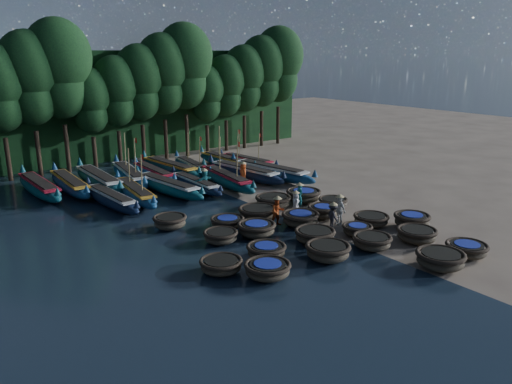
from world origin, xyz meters
TOP-DOWN VIEW (x-y plane):
  - ground at (0.00, 0.00)m, footprint 120.00×120.00m
  - foliage_wall at (0.00, 23.50)m, footprint 40.00×3.00m
  - coracle_3 at (0.90, -10.38)m, footprint 2.58×2.58m
  - coracle_4 at (3.22, -10.35)m, footprint 2.33×2.33m
  - coracle_5 at (-6.22, -6.23)m, footprint 2.64×2.64m
  - coracle_6 at (-2.63, -6.48)m, footprint 2.26×2.26m
  - coracle_7 at (0.22, -6.85)m, footprint 2.40×2.40m
  - coracle_8 at (2.92, -7.65)m, footprint 2.32×2.32m
  - coracle_9 at (4.56, -6.14)m, footprint 2.24×2.24m
  - coracle_10 at (-7.59, -4.50)m, footprint 2.21×2.21m
  - coracle_11 at (-4.88, -4.46)m, footprint 2.04×2.04m
  - coracle_12 at (-1.53, -4.42)m, footprint 2.66×2.66m
  - coracle_13 at (1.09, -5.09)m, footprint 2.04×2.04m
  - coracle_14 at (3.00, -4.44)m, footprint 2.17×2.17m
  - coracle_15 at (-5.55, -1.37)m, footprint 2.03×2.03m
  - coracle_16 at (-3.44, -1.78)m, footprint 2.59×2.59m
  - coracle_17 at (-0.38, -2.02)m, footprint 2.23×2.23m
  - coracle_18 at (1.78, -1.73)m, footprint 2.20×2.20m
  - coracle_19 at (3.76, -0.62)m, footprint 2.26×2.26m
  - coracle_20 at (-6.64, 2.28)m, footprint 2.39×2.39m
  - coracle_21 at (-3.94, 0.35)m, footprint 2.29×2.29m
  - coracle_22 at (-1.63, 0.45)m, footprint 2.52×2.52m
  - coracle_23 at (0.66, 1.79)m, footprint 2.41×2.41m
  - coracle_24 at (3.15, 1.55)m, footprint 2.75×2.75m
  - long_boat_2 at (-7.68, 8.53)m, footprint 1.74×7.77m
  - long_boat_3 at (-5.84, 8.93)m, footprint 2.23×8.08m
  - long_boat_4 at (-3.29, 8.97)m, footprint 2.44×8.47m
  - long_boat_5 at (-1.21, 8.57)m, footprint 1.36×7.26m
  - long_boat_6 at (1.25, 8.12)m, footprint 2.49×8.52m
  - long_boat_7 at (3.57, 8.97)m, footprint 2.66×8.75m
  - long_boat_8 at (5.36, 7.81)m, footprint 2.99×9.11m
  - long_boat_9 at (-10.69, 14.28)m, footprint 1.74×8.74m
  - long_boat_10 at (-8.68, 13.85)m, footprint 1.81×8.65m
  - long_boat_11 at (-6.58, 13.68)m, footprint 1.78×9.22m
  - long_boat_12 at (-4.09, 13.76)m, footprint 2.81×8.71m
  - long_boat_13 at (-2.16, 13.45)m, footprint 1.55×7.70m
  - long_boat_14 at (-0.35, 14.15)m, footprint 2.28×8.68m
  - long_boat_15 at (1.51, 13.62)m, footprint 2.27×7.58m
  - long_boat_16 at (4.75, 13.29)m, footprint 1.70×8.39m
  - long_boat_17 at (6.44, 12.50)m, footprint 2.30×7.31m
  - fisherman_0 at (0.85, -0.18)m, footprint 0.69×0.84m
  - fisherman_1 at (1.88, 0.61)m, footprint 0.52×0.63m
  - fisherman_2 at (-1.31, -1.03)m, footprint 0.98×0.86m
  - fisherman_3 at (0.88, -3.39)m, footprint 0.79×1.08m
  - fisherman_4 at (1.69, -3.12)m, footprint 0.59×1.09m
  - fisherman_5 at (-0.87, 7.81)m, footprint 1.62×0.85m
  - fisherman_6 at (2.49, 7.63)m, footprint 0.74×0.96m
  - tree_3 at (-9.10, 20.00)m, footprint 4.92×4.92m
  - tree_4 at (-6.80, 20.00)m, footprint 5.34×5.34m
  - tree_5 at (-4.50, 20.00)m, footprint 3.68×3.68m
  - tree_6 at (-2.20, 20.00)m, footprint 4.09×4.09m
  - tree_7 at (0.10, 20.00)m, footprint 4.51×4.51m
  - tree_8 at (2.40, 20.00)m, footprint 4.92×4.92m
  - tree_9 at (4.70, 20.00)m, footprint 5.34×5.34m
  - tree_10 at (7.00, 20.00)m, footprint 3.68×3.68m
  - tree_11 at (9.30, 20.00)m, footprint 4.09×4.09m
  - tree_12 at (11.60, 20.00)m, footprint 4.51×4.51m
  - tree_13 at (13.90, 20.00)m, footprint 4.92×4.92m
  - tree_14 at (16.20, 20.00)m, footprint 5.34×5.34m

SIDE VIEW (x-z plane):
  - ground at x=0.00m, z-range 0.00..0.00m
  - coracle_13 at x=1.09m, z-range 0.05..0.69m
  - coracle_19 at x=3.76m, z-range 0.05..0.70m
  - coracle_21 at x=-3.94m, z-range 0.05..0.70m
  - coracle_10 at x=-7.59m, z-range 0.05..0.71m
  - coracle_15 at x=-5.55m, z-range 0.05..0.73m
  - coracle_14 at x=3.00m, z-range 0.05..0.73m
  - coracle_4 at x=3.22m, z-range 0.05..0.74m
  - coracle_11 at x=-4.88m, z-range 0.05..0.75m
  - coracle_5 at x=-6.22m, z-range 0.06..0.77m
  - coracle_7 at x=0.22m, z-range 0.05..0.79m
  - coracle_8 at x=2.92m, z-range 0.05..0.81m
  - coracle_12 at x=-1.53m, z-range 0.05..0.81m
  - coracle_20 at x=-6.64m, z-range 0.06..0.82m
  - coracle_18 at x=1.78m, z-range 0.06..0.84m
  - coracle_22 at x=-1.63m, z-range 0.06..0.85m
  - coracle_16 at x=-3.44m, z-range 0.06..0.85m
  - coracle_23 at x=0.66m, z-range 0.06..0.86m
  - coracle_3 at x=0.90m, z-range 0.06..0.87m
  - coracle_6 at x=-2.63m, z-range 0.06..0.89m
  - coracle_24 at x=3.15m, z-range 0.07..0.90m
  - long_boat_5 at x=-1.21m, z-range -0.15..1.12m
  - coracle_9 at x=4.56m, z-range 0.07..0.91m
  - coracle_17 at x=-0.38m, z-range 0.07..0.91m
  - long_boat_17 at x=6.44m, z-range -1.07..2.06m
  - long_boat_15 at x=1.51m, z-range -1.11..2.14m
  - long_boat_13 at x=-2.16m, z-range -0.16..1.19m
  - long_boat_2 at x=-7.68m, z-range -0.16..1.21m
  - long_boat_3 at x=-5.84m, z-range -1.18..2.27m
  - long_boat_16 at x=4.75m, z-range -1.22..2.35m
  - long_boat_4 at x=-3.29m, z-range -0.18..1.32m
  - long_boat_6 at x=1.25m, z-range -1.24..2.40m
  - long_boat_10 at x=-8.68m, z-range -0.18..1.34m
  - long_boat_14 at x=-0.35m, z-range -0.18..1.35m
  - long_boat_9 at x=-10.69m, z-range -0.18..1.35m
  - long_boat_7 at x=3.57m, z-range -0.19..1.37m
  - long_boat_12 at x=-4.09m, z-range -1.28..2.46m
  - long_boat_8 at x=5.36m, z-range -0.19..1.43m
  - long_boat_11 at x=-6.58m, z-range -0.19..1.43m
  - fisherman_3 at x=0.88m, z-range -0.05..1.65m
  - fisherman_0 at x=0.85m, z-range -0.03..1.66m
  - fisherman_5 at x=-0.87m, z-range -0.07..1.81m
  - fisherman_2 at x=-1.31m, z-range -0.05..1.85m
  - fisherman_6 at x=2.49m, z-range -0.05..1.91m
  - fisherman_1 at x=1.88m, z-range 0.00..1.87m
  - fisherman_4 at x=1.69m, z-range -0.04..1.92m
  - foliage_wall at x=0.00m, z-range 0.00..10.00m
  - tree_5 at x=-4.50m, z-range 1.63..10.31m
  - tree_10 at x=7.00m, z-range 1.63..10.31m
  - tree_6 at x=-2.20m, z-range 1.82..11.47m
  - tree_11 at x=9.30m, z-range 1.82..11.47m
  - tree_7 at x=0.10m, z-range 2.01..12.64m
  - tree_12 at x=11.60m, z-range 2.01..12.64m
  - tree_3 at x=-9.10m, z-range 2.19..13.80m
  - tree_8 at x=2.40m, z-range 2.19..13.80m
  - tree_13 at x=13.90m, z-range 2.19..13.80m
  - tree_4 at x=-6.80m, z-range 2.38..14.96m
  - tree_9 at x=4.70m, z-range 2.38..14.96m
  - tree_14 at x=16.20m, z-range 2.38..14.96m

